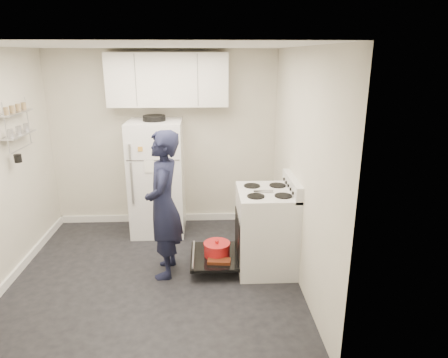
{
  "coord_description": "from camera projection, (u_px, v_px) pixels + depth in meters",
  "views": [
    {
      "loc": [
        0.59,
        -4.07,
        2.42
      ],
      "look_at": [
        0.8,
        0.31,
        1.05
      ],
      "focal_mm": 32.0,
      "sensor_mm": 36.0,
      "label": 1
    }
  ],
  "objects": [
    {
      "name": "room",
      "position": [
        148.0,
        174.0,
        4.24
      ],
      "size": [
        3.21,
        3.21,
        2.51
      ],
      "color": "black",
      "rests_on": "ground"
    },
    {
      "name": "electric_range",
      "position": [
        265.0,
        230.0,
        4.63
      ],
      "size": [
        0.66,
        0.76,
        1.1
      ],
      "color": "silver",
      "rests_on": "ground"
    },
    {
      "name": "open_oven_door",
      "position": [
        216.0,
        252.0,
        4.69
      ],
      "size": [
        0.55,
        0.7,
        0.23
      ],
      "color": "black",
      "rests_on": "ground"
    },
    {
      "name": "refrigerator",
      "position": [
        157.0,
        177.0,
        5.52
      ],
      "size": [
        0.72,
        0.74,
        1.65
      ],
      "color": "white",
      "rests_on": "ground"
    },
    {
      "name": "upper_cabinets",
      "position": [
        168.0,
        80.0,
        5.31
      ],
      "size": [
        1.6,
        0.33,
        0.7
      ],
      "primitive_type": "cube",
      "color": "silver",
      "rests_on": "room"
    },
    {
      "name": "wall_shelf_rack",
      "position": [
        17.0,
        124.0,
        4.47
      ],
      "size": [
        0.14,
        0.6,
        0.61
      ],
      "color": "#B2B2B7",
      "rests_on": "room"
    },
    {
      "name": "person",
      "position": [
        164.0,
        205.0,
        4.39
      ],
      "size": [
        0.41,
        0.62,
        1.67
      ],
      "primitive_type": "imported",
      "rotation": [
        0.0,
        0.0,
        -1.59
      ],
      "color": "black",
      "rests_on": "ground"
    }
  ]
}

